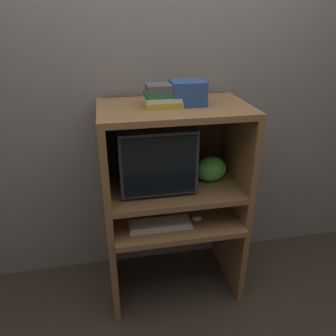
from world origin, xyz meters
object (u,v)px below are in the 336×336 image
object	(u,v)px
keyboard	(160,224)
snack_bag	(211,169)
mouse	(197,218)
storage_box	(188,93)
crt_monitor	(155,154)
book_stack	(163,96)

from	to	relation	value
keyboard	snack_bag	xyz separation A→B (m)	(0.36, 0.15, 0.27)
mouse	storage_box	distance (m)	0.78
crt_monitor	mouse	distance (m)	0.49
crt_monitor	mouse	size ratio (longest dim) A/B	7.06
mouse	book_stack	distance (m)	0.80
mouse	book_stack	xyz separation A→B (m)	(-0.19, 0.12, 0.76)
crt_monitor	book_stack	xyz separation A→B (m)	(0.05, -0.04, 0.36)
crt_monitor	storage_box	xyz separation A→B (m)	(0.19, -0.02, 0.37)
snack_bag	storage_box	distance (m)	0.53
crt_monitor	mouse	xyz separation A→B (m)	(0.24, -0.15, -0.40)
keyboard	book_stack	world-z (taller)	book_stack
crt_monitor	mouse	world-z (taller)	crt_monitor
book_stack	storage_box	size ratio (longest dim) A/B	1.08
storage_box	crt_monitor	bearing A→B (deg)	173.91
storage_box	mouse	bearing A→B (deg)	-70.41
mouse	book_stack	bearing A→B (deg)	148.78
mouse	storage_box	xyz separation A→B (m)	(-0.05, 0.13, 0.77)
keyboard	snack_bag	distance (m)	0.48
keyboard	mouse	world-z (taller)	mouse
crt_monitor	book_stack	bearing A→B (deg)	-38.70
crt_monitor	snack_bag	world-z (taller)	crt_monitor
crt_monitor	snack_bag	bearing A→B (deg)	-2.62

